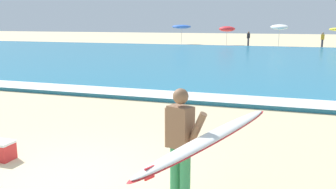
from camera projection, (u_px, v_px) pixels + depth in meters
name	position (u px, v px, depth m)	size (l,w,h in m)	color
ground_plane	(62.00, 183.00, 5.95)	(160.00, 160.00, 0.00)	beige
sea	(233.00, 59.00, 24.83)	(120.00, 28.00, 0.14)	teal
surf_foam	(179.00, 95.00, 12.33)	(120.00, 1.33, 0.01)	white
surfer_with_board	(194.00, 141.00, 4.87)	(1.43, 2.79, 1.73)	#338E56
beach_umbrella_0	(181.00, 27.00, 42.64)	(2.26, 2.26, 2.30)	beige
beach_umbrella_1	(227.00, 29.00, 40.97)	(1.84, 1.85, 2.15)	beige
beach_umbrella_2	(280.00, 27.00, 37.81)	(1.85, 1.89, 2.44)	beige
beachgoer_near_row_left	(248.00, 38.00, 39.76)	(0.32, 0.20, 1.58)	#383842
beachgoer_near_row_mid	(322.00, 40.00, 36.62)	(0.32, 0.20, 1.58)	#383842
cooler_box	(1.00, 150.00, 6.92)	(0.49, 0.35, 0.37)	red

